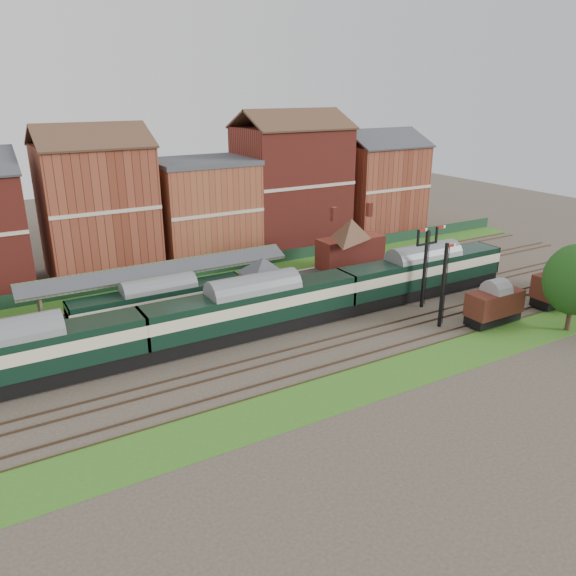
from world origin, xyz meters
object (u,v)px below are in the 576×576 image
dmu_train (254,307)px  platform_railcar (160,302)px  semaphore_bracket (425,263)px  signal_box (264,286)px  goods_van_a (494,304)px

dmu_train → platform_railcar: 9.16m
dmu_train → platform_railcar: bearing=134.7°
semaphore_bracket → platform_railcar: semaphore_bracket is taller
signal_box → platform_railcar: (-9.14, 3.25, -0.97)m
semaphore_bracket → dmu_train: size_ratio=0.14×
signal_box → dmu_train: (-2.70, -3.25, -0.52)m
dmu_train → goods_van_a: 22.40m
signal_box → semaphore_bracket: bearing=-20.9°
dmu_train → platform_railcar: dmu_train is taller
signal_box → platform_railcar: size_ratio=0.37×
semaphore_bracket → goods_van_a: semaphore_bracket is taller
semaphore_bracket → platform_railcar: (-24.18, 9.00, -2.41)m
semaphore_bracket → dmu_train: semaphore_bracket is taller
dmu_train → signal_box: bearing=50.3°
signal_box → semaphore_bracket: (15.04, -5.75, 1.44)m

